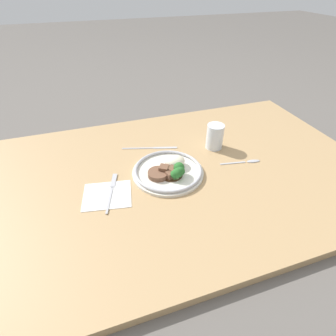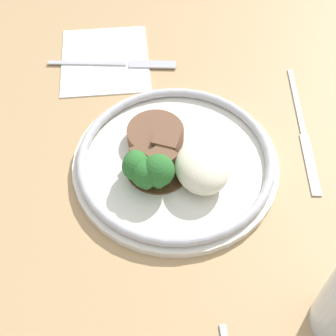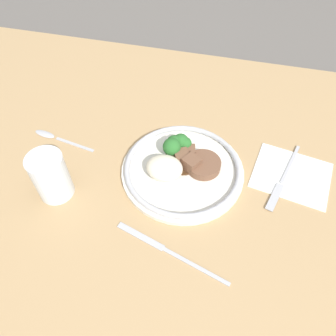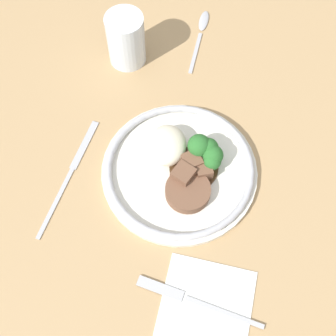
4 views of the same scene
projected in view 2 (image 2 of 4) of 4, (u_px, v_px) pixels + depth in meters
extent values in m
plane|color=#5B5651|center=(174.00, 177.00, 0.62)|extent=(8.00, 8.00, 0.00)
cube|color=tan|center=(174.00, 170.00, 0.61)|extent=(1.54, 0.91, 0.03)
cube|color=white|center=(105.00, 60.00, 0.72)|extent=(0.18, 0.16, 0.00)
cylinder|color=silver|center=(175.00, 164.00, 0.59)|extent=(0.26, 0.26, 0.01)
torus|color=#B2B2B7|center=(175.00, 158.00, 0.58)|extent=(0.25, 0.25, 0.01)
ellipsoid|color=beige|center=(202.00, 168.00, 0.55)|extent=(0.08, 0.06, 0.04)
cylinder|color=brown|center=(156.00, 135.00, 0.60)|extent=(0.07, 0.07, 0.02)
cylinder|color=#472D19|center=(158.00, 167.00, 0.58)|extent=(0.08, 0.08, 0.00)
cube|color=brown|center=(164.00, 172.00, 0.56)|extent=(0.03, 0.03, 0.02)
cube|color=brown|center=(167.00, 144.00, 0.58)|extent=(0.04, 0.04, 0.03)
cube|color=brown|center=(144.00, 160.00, 0.57)|extent=(0.03, 0.03, 0.03)
cube|color=brown|center=(162.00, 162.00, 0.57)|extent=(0.04, 0.04, 0.03)
cube|color=brown|center=(152.00, 167.00, 0.57)|extent=(0.03, 0.03, 0.03)
cube|color=brown|center=(157.00, 155.00, 0.58)|extent=(0.03, 0.03, 0.02)
cylinder|color=#568442|center=(136.00, 171.00, 0.57)|extent=(0.01, 0.01, 0.01)
sphere|color=#286628|center=(136.00, 162.00, 0.56)|extent=(0.03, 0.03, 0.03)
cylinder|color=#568442|center=(137.00, 177.00, 0.56)|extent=(0.01, 0.01, 0.01)
sphere|color=#286628|center=(136.00, 167.00, 0.55)|extent=(0.03, 0.03, 0.03)
cylinder|color=#568442|center=(146.00, 184.00, 0.56)|extent=(0.01, 0.01, 0.01)
sphere|color=#286628|center=(146.00, 174.00, 0.54)|extent=(0.03, 0.03, 0.03)
cylinder|color=#568442|center=(159.00, 182.00, 0.56)|extent=(0.01, 0.01, 0.02)
sphere|color=#286628|center=(158.00, 170.00, 0.54)|extent=(0.04, 0.04, 0.04)
cube|color=#ADADB2|center=(87.00, 63.00, 0.71)|extent=(0.04, 0.12, 0.00)
cube|color=#ADADB2|center=(152.00, 64.00, 0.71)|extent=(0.04, 0.07, 0.00)
cube|color=#ADADB2|center=(297.00, 102.00, 0.67)|extent=(0.13, 0.04, 0.00)
cube|color=#ADADB2|center=(310.00, 164.00, 0.60)|extent=(0.10, 0.04, 0.00)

